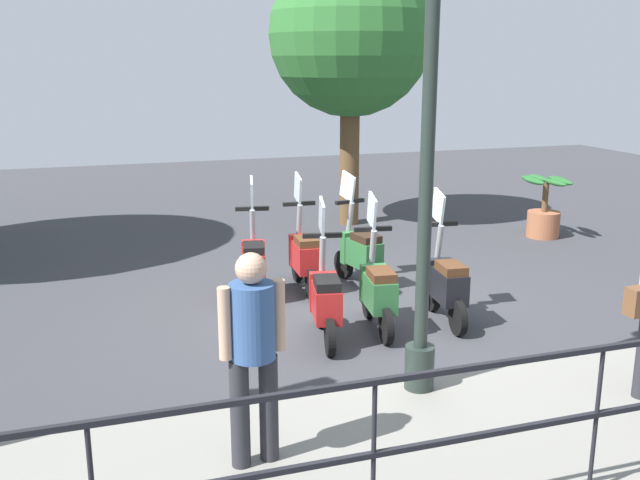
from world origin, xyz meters
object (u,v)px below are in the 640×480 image
at_px(pedestrian_distant, 253,343).
at_px(scooter_far_0, 360,252).
at_px(scooter_near_0, 446,283).
at_px(scooter_near_2, 325,299).
at_px(scooter_near_1, 378,290).
at_px(lamp_post_near, 427,163).
at_px(scooter_far_2, 254,262).
at_px(potted_palm, 544,212).
at_px(tree_distant, 351,36).
at_px(scooter_far_1, 304,255).

bearing_deg(pedestrian_distant, scooter_far_0, 142.81).
xyz_separation_m(scooter_near_0, scooter_near_2, (-0.10, 1.52, 0.00)).
relative_size(pedestrian_distant, scooter_far_0, 1.03).
relative_size(scooter_near_0, scooter_near_1, 1.00).
bearing_deg(scooter_far_0, scooter_near_1, 154.51).
height_order(lamp_post_near, pedestrian_distant, lamp_post_near).
bearing_deg(scooter_near_0, scooter_far_2, 57.52).
bearing_deg(scooter_far_0, scooter_far_2, 80.97).
bearing_deg(scooter_near_2, scooter_near_1, -69.05).
bearing_deg(scooter_near_0, lamp_post_near, 152.42).
xyz_separation_m(pedestrian_distant, potted_palm, (5.70, -6.46, -0.63)).
height_order(tree_distant, scooter_near_2, tree_distant).
height_order(scooter_near_1, scooter_far_0, same).
height_order(lamp_post_near, scooter_near_0, lamp_post_near).
relative_size(scooter_near_0, scooter_far_0, 1.00).
bearing_deg(scooter_near_0, scooter_near_1, 95.68).
bearing_deg(scooter_far_2, scooter_near_2, -154.15).
xyz_separation_m(potted_palm, scooter_near_0, (-3.22, 3.60, 0.04)).
xyz_separation_m(scooter_far_1, scooter_far_2, (-0.12, 0.71, 0.00)).
xyz_separation_m(lamp_post_near, scooter_near_2, (1.66, 0.33, -1.70)).
relative_size(scooter_near_0, scooter_near_2, 1.00).
height_order(pedestrian_distant, scooter_far_2, pedestrian_distant).
distance_m(scooter_near_0, scooter_near_1, 0.85).
relative_size(scooter_near_1, scooter_far_2, 1.00).
xyz_separation_m(scooter_far_0, scooter_far_1, (0.07, 0.78, 0.00)).
bearing_deg(tree_distant, potted_palm, -125.44).
bearing_deg(tree_distant, scooter_far_2, 144.05).
bearing_deg(potted_palm, tree_distant, 54.56).
xyz_separation_m(tree_distant, scooter_near_1, (-5.24, 1.60, -2.94)).
xyz_separation_m(scooter_near_0, scooter_far_1, (1.68, 1.22, 0.00)).
bearing_deg(lamp_post_near, scooter_near_0, -33.97).
bearing_deg(lamp_post_near, tree_distant, -15.38).
height_order(tree_distant, scooter_near_1, tree_distant).
bearing_deg(lamp_post_near, scooter_far_2, 12.74).
bearing_deg(scooter_far_2, scooter_far_1, -68.41).
height_order(lamp_post_near, scooter_far_1, lamp_post_near).
relative_size(pedestrian_distant, scooter_near_2, 1.03).
xyz_separation_m(tree_distant, scooter_far_0, (-3.64, 1.19, -2.94)).
height_order(scooter_near_1, scooter_near_2, same).
distance_m(lamp_post_near, tree_distant, 7.38).
xyz_separation_m(pedestrian_distant, scooter_far_0, (4.10, -2.41, -0.60)).
relative_size(scooter_near_2, scooter_far_0, 1.00).
height_order(potted_palm, scooter_far_2, scooter_far_2).
height_order(potted_palm, scooter_near_2, scooter_near_2).
distance_m(tree_distant, scooter_near_0, 6.07).
height_order(scooter_near_0, scooter_near_1, same).
height_order(tree_distant, potted_palm, tree_distant).
relative_size(potted_palm, scooter_near_2, 0.69).
bearing_deg(lamp_post_near, potted_palm, -43.90).
bearing_deg(scooter_far_2, scooter_far_0, -76.06).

